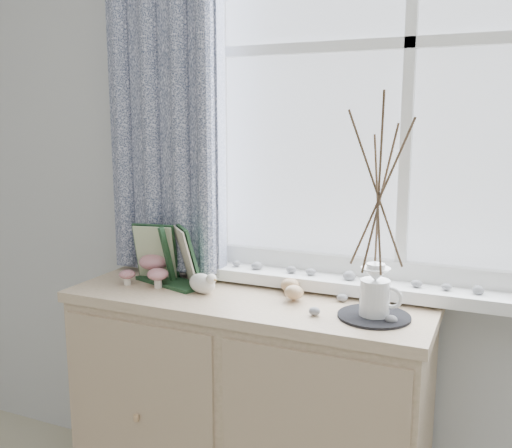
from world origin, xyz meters
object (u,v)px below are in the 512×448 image
Objects in this scene: toadstool_cluster at (152,267)px; twig_pitcher at (379,190)px; botanical_book at (165,255)px; sideboard at (248,415)px.

twig_pitcher is at bearing -3.27° from toadstool_cluster.
toadstool_cluster is (-0.07, 0.02, -0.05)m from botanical_book.
sideboard is 0.61m from toadstool_cluster.
botanical_book is at bearing -13.73° from toadstool_cluster.
botanical_book is 0.78m from twig_pitcher.
twig_pitcher is at bearing -5.79° from sideboard.
toadstool_cluster is at bearing -178.88° from twig_pitcher.
sideboard is 1.84× the size of twig_pitcher.
twig_pitcher is (0.42, -0.04, 0.80)m from sideboard.
botanical_book reaches higher than toadstool_cluster.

